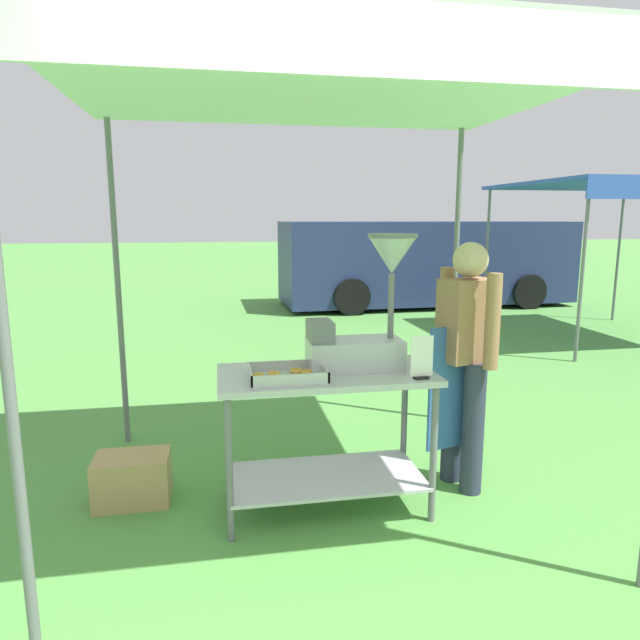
{
  "coord_description": "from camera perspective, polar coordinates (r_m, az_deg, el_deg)",
  "views": [
    {
      "loc": [
        -0.74,
        -1.84,
        1.75
      ],
      "look_at": [
        -0.14,
        1.47,
        1.14
      ],
      "focal_mm": 31.27,
      "sensor_mm": 36.0,
      "label": 1
    }
  ],
  "objects": [
    {
      "name": "menu_sign",
      "position": [
        3.18,
        10.37,
        -4.1
      ],
      "size": [
        0.13,
        0.05,
        0.25
      ],
      "color": "black",
      "rests_on": "donut_cart"
    },
    {
      "name": "donut_cart",
      "position": [
        3.37,
        0.62,
        -9.42
      ],
      "size": [
        1.26,
        0.62,
        0.86
      ],
      "color": "#B7B7BC",
      "rests_on": "ground"
    },
    {
      "name": "neighbour_tent",
      "position": [
        9.12,
        27.77,
        11.86
      ],
      "size": [
        2.63,
        2.68,
        2.26
      ],
      "color": "slate",
      "rests_on": "ground"
    },
    {
      "name": "donut_tray",
      "position": [
        3.14,
        -3.4,
        -5.75
      ],
      "size": [
        0.43,
        0.31,
        0.07
      ],
      "color": "#B7B7BC",
      "rests_on": "donut_cart"
    },
    {
      "name": "van_navy",
      "position": [
        11.64,
        10.72,
        5.88
      ],
      "size": [
        5.83,
        2.21,
        1.69
      ],
      "color": "navy",
      "rests_on": "ground"
    },
    {
      "name": "vendor",
      "position": [
        3.68,
        14.64,
        -3.33
      ],
      "size": [
        0.47,
        0.53,
        1.61
      ],
      "color": "#2D3347",
      "rests_on": "ground"
    },
    {
      "name": "ground_plane",
      "position": [
        8.07,
        -4.8,
        -2.22
      ],
      "size": [
        70.0,
        70.0,
        0.0
      ],
      "primitive_type": "plane",
      "color": "#519342"
    },
    {
      "name": "supply_crate",
      "position": [
        3.8,
        -18.63,
        -15.15
      ],
      "size": [
        0.45,
        0.31,
        0.3
      ],
      "color": "tan",
      "rests_on": "ground"
    },
    {
      "name": "donut_fryer",
      "position": [
        3.31,
        4.7,
        0.38
      ],
      "size": [
        0.65,
        0.29,
        0.8
      ],
      "color": "#B7B7BC",
      "rests_on": "donut_cart"
    },
    {
      "name": "stall_canopy",
      "position": [
        3.33,
        0.34,
        22.07
      ],
      "size": [
        2.93,
        2.51,
        2.52
      ],
      "color": "slate",
      "rests_on": "ground"
    }
  ]
}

